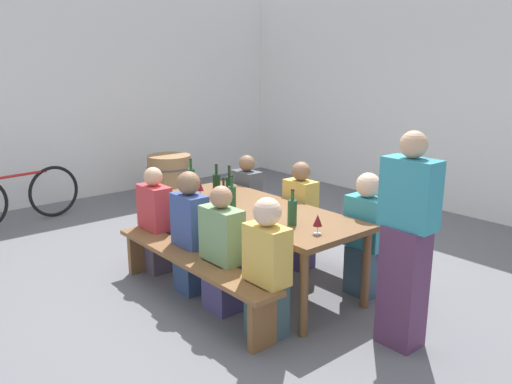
% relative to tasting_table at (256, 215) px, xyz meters
% --- Properties ---
extents(ground_plane, '(24.00, 24.00, 0.00)m').
position_rel_tasting_table_xyz_m(ground_plane, '(0.00, 0.00, -0.68)').
color(ground_plane, slate).
extents(back_wall, '(14.00, 0.20, 3.20)m').
position_rel_tasting_table_xyz_m(back_wall, '(0.00, 3.73, 0.92)').
color(back_wall, white).
rests_on(back_wall, ground).
extents(side_wall, '(0.20, 7.86, 3.20)m').
position_rel_tasting_table_xyz_m(side_wall, '(-4.25, 0.00, 0.92)').
color(side_wall, white).
rests_on(side_wall, ground).
extents(tasting_table, '(2.19, 0.88, 0.75)m').
position_rel_tasting_table_xyz_m(tasting_table, '(0.00, 0.00, 0.00)').
color(tasting_table, brown).
rests_on(tasting_table, ground).
extents(bench_near, '(2.09, 0.30, 0.45)m').
position_rel_tasting_table_xyz_m(bench_near, '(0.00, -0.74, -0.32)').
color(bench_near, brown).
rests_on(bench_near, ground).
extents(bench_far, '(2.09, 0.30, 0.45)m').
position_rel_tasting_table_xyz_m(bench_far, '(0.00, 0.74, -0.32)').
color(bench_far, brown).
rests_on(bench_far, ground).
extents(wine_bottle_0, '(0.08, 0.08, 0.33)m').
position_rel_tasting_table_xyz_m(wine_bottle_0, '(-0.61, -0.01, 0.19)').
color(wine_bottle_0, '#143319').
rests_on(wine_bottle_0, tasting_table).
extents(wine_bottle_1, '(0.07, 0.07, 0.35)m').
position_rel_tasting_table_xyz_m(wine_bottle_1, '(-0.01, -0.27, 0.20)').
color(wine_bottle_1, '#234C2D').
rests_on(wine_bottle_1, tasting_table).
extents(wine_bottle_2, '(0.06, 0.06, 0.31)m').
position_rel_tasting_table_xyz_m(wine_bottle_2, '(-0.10, -0.30, 0.18)').
color(wine_bottle_2, '#332814').
rests_on(wine_bottle_2, tasting_table).
extents(wine_bottle_3, '(0.08, 0.08, 0.33)m').
position_rel_tasting_table_xyz_m(wine_bottle_3, '(-1.00, -0.06, 0.19)').
color(wine_bottle_3, '#194723').
rests_on(wine_bottle_3, tasting_table).
extents(wine_bottle_4, '(0.08, 0.08, 0.31)m').
position_rel_tasting_table_xyz_m(wine_bottle_4, '(0.60, -0.11, 0.19)').
color(wine_bottle_4, '#234C2D').
rests_on(wine_bottle_4, tasting_table).
extents(wine_bottle_5, '(0.07, 0.07, 0.34)m').
position_rel_tasting_table_xyz_m(wine_bottle_5, '(-0.40, -0.01, 0.20)').
color(wine_bottle_5, '#143319').
rests_on(wine_bottle_5, tasting_table).
extents(wine_glass_0, '(0.07, 0.07, 0.19)m').
position_rel_tasting_table_xyz_m(wine_glass_0, '(-0.57, -0.24, 0.20)').
color(wine_glass_0, silver).
rests_on(wine_glass_0, tasting_table).
extents(wine_glass_1, '(0.07, 0.07, 0.16)m').
position_rel_tasting_table_xyz_m(wine_glass_1, '(0.89, -0.12, 0.18)').
color(wine_glass_1, silver).
rests_on(wine_glass_1, tasting_table).
extents(seated_guest_near_0, '(0.38, 0.24, 1.08)m').
position_rel_tasting_table_xyz_m(seated_guest_near_0, '(-0.87, -0.59, -0.17)').
color(seated_guest_near_0, '#4C404E').
rests_on(seated_guest_near_0, ground).
extents(seated_guest_near_1, '(0.35, 0.24, 1.14)m').
position_rel_tasting_table_xyz_m(seated_guest_near_1, '(-0.23, -0.59, -0.13)').
color(seated_guest_near_1, navy).
rests_on(seated_guest_near_1, ground).
extents(seated_guest_near_2, '(0.40, 0.24, 1.10)m').
position_rel_tasting_table_xyz_m(seated_guest_near_2, '(0.25, -0.59, -0.16)').
color(seated_guest_near_2, '#474071').
rests_on(seated_guest_near_2, ground).
extents(seated_guest_near_3, '(0.36, 0.24, 1.12)m').
position_rel_tasting_table_xyz_m(seated_guest_near_3, '(0.82, -0.59, -0.14)').
color(seated_guest_near_3, '#395459').
rests_on(seated_guest_near_3, ground).
extents(seated_guest_far_0, '(0.33, 0.24, 1.06)m').
position_rel_tasting_table_xyz_m(seated_guest_far_0, '(-0.86, 0.59, -0.18)').
color(seated_guest_far_0, '#3C3767').
rests_on(seated_guest_far_0, ground).
extents(seated_guest_far_1, '(0.33, 0.24, 1.11)m').
position_rel_tasting_table_xyz_m(seated_guest_far_1, '(-0.00, 0.59, -0.15)').
color(seated_guest_far_1, '#41386A').
rests_on(seated_guest_far_1, ground).
extents(seated_guest_far_2, '(0.37, 0.24, 1.14)m').
position_rel_tasting_table_xyz_m(seated_guest_far_2, '(0.83, 0.59, -0.13)').
color(seated_guest_far_2, '#365065').
rests_on(seated_guest_far_2, ground).
extents(standing_host, '(0.40, 0.24, 1.62)m').
position_rel_tasting_table_xyz_m(standing_host, '(1.56, 0.11, 0.11)').
color(standing_host, '#573153').
rests_on(standing_host, ground).
extents(wine_barrel, '(0.68, 0.68, 0.72)m').
position_rel_tasting_table_xyz_m(wine_barrel, '(-3.08, 0.90, -0.32)').
color(wine_barrel, '#9E7247').
rests_on(wine_barrel, ground).
extents(parked_bicycle_0, '(0.29, 1.66, 0.90)m').
position_rel_tasting_table_xyz_m(parked_bicycle_0, '(-3.38, -1.20, -0.31)').
color(parked_bicycle_0, black).
rests_on(parked_bicycle_0, ground).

